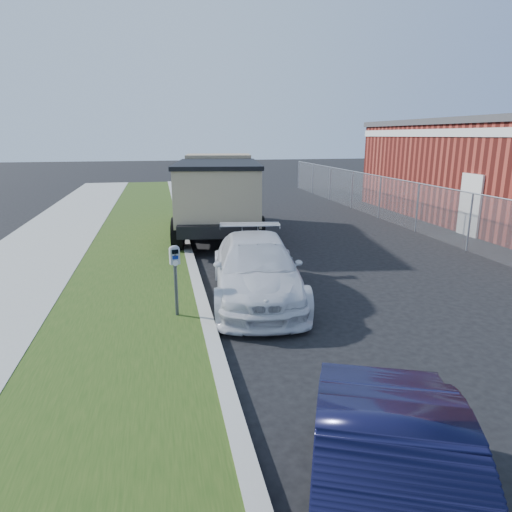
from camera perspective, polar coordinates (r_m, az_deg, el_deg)
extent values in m
plane|color=black|center=(9.56, 9.56, -6.87)|extent=(120.00, 120.00, 0.00)
cube|color=gray|center=(10.82, -7.34, -3.75)|extent=(0.25, 50.00, 0.15)
cube|color=#203D10|center=(10.83, -15.82, -4.24)|extent=(3.00, 50.00, 0.13)
plane|color=slate|center=(18.06, 19.51, 5.71)|extent=(0.00, 30.00, 30.00)
cylinder|color=#90959D|center=(17.96, 19.76, 8.54)|extent=(0.04, 30.00, 0.04)
cylinder|color=#90959D|center=(15.62, 25.15, 3.84)|extent=(0.06, 0.06, 1.80)
cylinder|color=#90959D|center=(18.06, 19.51, 5.71)|extent=(0.06, 0.06, 1.80)
cylinder|color=#90959D|center=(20.66, 15.23, 7.09)|extent=(0.06, 0.06, 1.80)
cylinder|color=#90959D|center=(23.35, 11.90, 8.13)|extent=(0.06, 0.06, 1.80)
cylinder|color=#90959D|center=(26.11, 9.25, 8.93)|extent=(0.06, 0.06, 1.80)
cylinder|color=#90959D|center=(28.91, 7.11, 9.56)|extent=(0.06, 0.06, 1.80)
cylinder|color=#90959D|center=(31.76, 5.34, 10.07)|extent=(0.06, 0.06, 1.80)
cube|color=silver|center=(19.52, 22.50, 14.04)|extent=(0.06, 14.00, 0.30)
cube|color=silver|center=(18.03, 25.17, 5.78)|extent=(0.08, 1.10, 2.20)
cylinder|color=#3F4247|center=(8.88, -9.95, -4.23)|extent=(0.08, 0.08, 1.01)
cube|color=gray|center=(8.69, -10.15, -0.03)|extent=(0.20, 0.15, 0.30)
ellipsoid|color=gray|center=(8.65, -10.20, 0.94)|extent=(0.21, 0.16, 0.11)
cube|color=black|center=(8.60, -10.08, 0.52)|extent=(0.12, 0.03, 0.08)
cube|color=navy|center=(8.63, -10.05, -0.19)|extent=(0.11, 0.03, 0.07)
cylinder|color=silver|center=(8.66, -10.02, -0.89)|extent=(0.11, 0.03, 0.11)
cube|color=#3F4247|center=(8.62, -10.06, 0.01)|extent=(0.04, 0.01, 0.05)
imported|color=silver|center=(10.04, -0.04, -1.55)|extent=(2.43, 4.80, 1.33)
imported|color=black|center=(4.29, 16.90, -28.07)|extent=(2.64, 4.00, 1.25)
cube|color=black|center=(16.60, -4.66, 5.37)|extent=(3.31, 7.20, 0.38)
cube|color=#927E5E|center=(18.96, -4.66, 9.27)|extent=(2.79, 2.28, 2.17)
cube|color=black|center=(18.92, -4.69, 10.58)|extent=(2.82, 2.30, 0.65)
cube|color=#927E5E|center=(15.62, -4.76, 8.09)|extent=(3.20, 4.86, 1.73)
cube|color=black|center=(15.54, -4.83, 11.38)|extent=(3.32, 4.99, 0.13)
cube|color=black|center=(20.10, -4.58, 6.79)|extent=(2.60, 0.51, 0.33)
cylinder|color=black|center=(19.05, -8.36, 5.74)|extent=(0.49, 1.12, 1.08)
cylinder|color=black|center=(19.02, -0.82, 5.89)|extent=(0.49, 1.12, 1.08)
cylinder|color=black|center=(16.17, -9.09, 4.11)|extent=(0.49, 1.12, 1.08)
cylinder|color=black|center=(16.14, -0.22, 4.27)|extent=(0.49, 1.12, 1.08)
cylinder|color=black|center=(14.27, -9.73, 2.65)|extent=(0.49, 1.12, 1.08)
cylinder|color=black|center=(14.24, 0.31, 2.84)|extent=(0.49, 1.12, 1.08)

